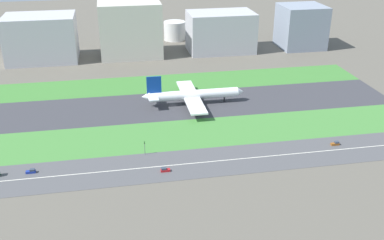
# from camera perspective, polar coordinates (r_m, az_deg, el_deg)

# --- Properties ---
(ground_plane) EXTENTS (800.00, 800.00, 0.00)m
(ground_plane) POSITION_cam_1_polar(r_m,az_deg,el_deg) (282.50, -2.43, 1.86)
(ground_plane) COLOR #5B564C
(runway) EXTENTS (280.00, 46.00, 0.10)m
(runway) POSITION_cam_1_polar(r_m,az_deg,el_deg) (282.48, -2.43, 1.87)
(runway) COLOR #38383D
(runway) RESTS_ON ground_plane
(grass_median_north) EXTENTS (280.00, 36.00, 0.10)m
(grass_median_north) POSITION_cam_1_polar(r_m,az_deg,el_deg) (320.34, -3.49, 4.68)
(grass_median_north) COLOR #3D7A33
(grass_median_north) RESTS_ON ground_plane
(grass_median_south) EXTENTS (280.00, 36.00, 0.10)m
(grass_median_south) POSITION_cam_1_polar(r_m,az_deg,el_deg) (245.63, -1.05, -1.79)
(grass_median_south) COLOR #427F38
(grass_median_south) RESTS_ON ground_plane
(highway) EXTENTS (280.00, 28.00, 0.10)m
(highway) POSITION_cam_1_polar(r_m,az_deg,el_deg) (217.90, 0.35, -5.49)
(highway) COLOR #4C4C4F
(highway) RESTS_ON ground_plane
(highway_centerline) EXTENTS (266.00, 0.50, 0.01)m
(highway_centerline) POSITION_cam_1_polar(r_m,az_deg,el_deg) (217.87, 0.35, -5.48)
(highway_centerline) COLOR silver
(highway_centerline) RESTS_ON highway
(airliner) EXTENTS (65.00, 56.00, 19.70)m
(airliner) POSITION_cam_1_polar(r_m,az_deg,el_deg) (281.88, -0.06, 3.20)
(airliner) COLOR white
(airliner) RESTS_ON runway
(car_2) EXTENTS (4.40, 1.80, 2.00)m
(car_2) POSITION_cam_1_polar(r_m,az_deg,el_deg) (211.23, -3.45, -6.32)
(car_2) COLOR #B2191E
(car_2) RESTS_ON highway
(car_1) EXTENTS (4.40, 1.80, 2.00)m
(car_1) POSITION_cam_1_polar(r_m,az_deg,el_deg) (245.39, 17.72, -2.86)
(car_1) COLOR brown
(car_1) RESTS_ON highway
(car_0) EXTENTS (4.40, 1.80, 2.00)m
(car_0) POSITION_cam_1_polar(r_m,az_deg,el_deg) (222.63, -19.71, -6.14)
(car_0) COLOR navy
(car_0) RESTS_ON highway
(traffic_light) EXTENTS (0.36, 0.50, 7.20)m
(traffic_light) POSITION_cam_1_polar(r_m,az_deg,el_deg) (224.58, -6.01, -3.42)
(traffic_light) COLOR #4C4C51
(traffic_light) RESTS_ON highway
(terminal_building) EXTENTS (55.12, 38.29, 36.53)m
(terminal_building) POSITION_cam_1_polar(r_m,az_deg,el_deg) (386.80, -18.54, 9.80)
(terminal_building) COLOR #B2B2B7
(terminal_building) RESTS_ON ground_plane
(hangar_building) EXTENTS (50.06, 36.89, 44.85)m
(hangar_building) POSITION_cam_1_polar(r_m,az_deg,el_deg) (382.34, -7.83, 11.32)
(hangar_building) COLOR beige
(hangar_building) RESTS_ON ground_plane
(office_tower) EXTENTS (55.62, 35.56, 33.67)m
(office_tower) POSITION_cam_1_polar(r_m,az_deg,el_deg) (394.61, 3.65, 11.08)
(office_tower) COLOR #B2B2B7
(office_tower) RESTS_ON ground_plane
(cargo_warehouse) EXTENTS (37.24, 36.45, 36.89)m
(cargo_warehouse) POSITION_cam_1_polar(r_m,az_deg,el_deg) (417.75, 13.65, 11.45)
(cargo_warehouse) COLOR gray
(cargo_warehouse) RESTS_ON ground_plane
(fuel_tank_west) EXTENTS (25.82, 25.82, 13.14)m
(fuel_tank_west) POSITION_cam_1_polar(r_m,az_deg,el_deg) (430.19, -6.88, 10.70)
(fuel_tank_west) COLOR silver
(fuel_tank_west) RESTS_ON ground_plane
(fuel_tank_centre) EXTENTS (20.26, 20.26, 17.30)m
(fuel_tank_centre) POSITION_cam_1_polar(r_m,az_deg,el_deg) (433.17, -2.22, 11.24)
(fuel_tank_centre) COLOR silver
(fuel_tank_centre) RESTS_ON ground_plane
(fuel_tank_east) EXTENTS (25.10, 25.10, 17.28)m
(fuel_tank_east) POSITION_cam_1_polar(r_m,az_deg,el_deg) (437.86, 1.42, 11.40)
(fuel_tank_east) COLOR silver
(fuel_tank_east) RESTS_ON ground_plane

